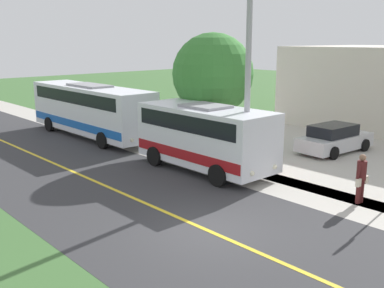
% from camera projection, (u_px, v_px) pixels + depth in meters
% --- Properties ---
extents(ground_plane, '(120.00, 120.00, 0.00)m').
position_uv_depth(ground_plane, '(208.00, 231.00, 13.89)').
color(ground_plane, '#3D6633').
extents(road_surface, '(8.00, 100.00, 0.01)m').
position_uv_depth(road_surface, '(208.00, 231.00, 13.89)').
color(road_surface, '#333335').
rests_on(road_surface, ground).
extents(sidewalk, '(2.40, 100.00, 0.01)m').
position_uv_depth(sidewalk, '(306.00, 193.00, 17.30)').
color(sidewalk, '#B2ADA3').
rests_on(sidewalk, ground).
extents(road_centre_line, '(0.16, 100.00, 0.00)m').
position_uv_depth(road_centre_line, '(208.00, 231.00, 13.89)').
color(road_centre_line, gold).
rests_on(road_centre_line, ground).
extents(shuttle_bus_front, '(2.78, 6.72, 2.94)m').
position_uv_depth(shuttle_bus_front, '(205.00, 134.00, 20.04)').
color(shuttle_bus_front, white).
rests_on(shuttle_bus_front, ground).
extents(transit_bus_rear, '(2.63, 10.39, 3.13)m').
position_uv_depth(transit_bus_rear, '(91.00, 108.00, 27.01)').
color(transit_bus_rear, white).
rests_on(transit_bus_rear, ground).
extents(pedestrian_with_bags, '(0.72, 0.34, 1.79)m').
position_uv_depth(pedestrian_with_bags, '(361.00, 177.00, 16.05)').
color(pedestrian_with_bags, '#4C1919').
rests_on(pedestrian_with_bags, ground).
extents(street_light_pole, '(1.97, 0.24, 7.92)m').
position_uv_depth(street_light_pole, '(246.00, 74.00, 18.17)').
color(street_light_pole, '#9E9EA3').
rests_on(street_light_pole, ground).
extents(parked_car_near, '(4.51, 2.24, 1.45)m').
position_uv_depth(parked_car_near, '(334.00, 139.00, 23.46)').
color(parked_car_near, silver).
rests_on(parked_car_near, ground).
extents(tree_curbside, '(4.16, 4.16, 6.07)m').
position_uv_depth(tree_curbside, '(213.00, 74.00, 23.10)').
color(tree_curbside, '#4C3826').
rests_on(tree_curbside, ground).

